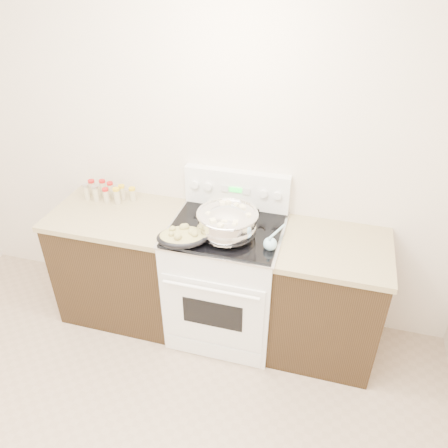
% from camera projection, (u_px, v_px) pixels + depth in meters
% --- Properties ---
extents(room_shell, '(4.10, 3.60, 2.75)m').
position_uv_depth(room_shell, '(15.00, 247.00, 1.47)').
color(room_shell, silver).
rests_on(room_shell, ground).
extents(counter_left, '(0.93, 0.67, 0.92)m').
position_uv_depth(counter_left, '(124.00, 262.00, 3.41)').
color(counter_left, black).
rests_on(counter_left, ground).
extents(counter_right, '(0.73, 0.67, 0.92)m').
position_uv_depth(counter_right, '(326.00, 299.00, 3.06)').
color(counter_right, black).
rests_on(counter_right, ground).
extents(kitchen_range, '(0.78, 0.73, 1.22)m').
position_uv_depth(kitchen_range, '(226.00, 278.00, 3.20)').
color(kitchen_range, white).
rests_on(kitchen_range, ground).
extents(mixing_bowl, '(0.41, 0.41, 0.23)m').
position_uv_depth(mixing_bowl, '(227.00, 224.00, 2.82)').
color(mixing_bowl, silver).
rests_on(mixing_bowl, kitchen_range).
extents(roasting_pan, '(0.39, 0.33, 0.11)m').
position_uv_depth(roasting_pan, '(183.00, 236.00, 2.78)').
color(roasting_pan, black).
rests_on(roasting_pan, kitchen_range).
extents(baking_sheet, '(0.43, 0.38, 0.06)m').
position_uv_depth(baking_sheet, '(232.00, 204.00, 3.18)').
color(baking_sheet, black).
rests_on(baking_sheet, kitchen_range).
extents(wooden_spoon, '(0.14, 0.24, 0.04)m').
position_uv_depth(wooden_spoon, '(208.00, 235.00, 2.86)').
color(wooden_spoon, tan).
rests_on(wooden_spoon, kitchen_range).
extents(blue_ladle, '(0.10, 0.29, 0.11)m').
position_uv_depth(blue_ladle, '(271.00, 243.00, 2.74)').
color(blue_ladle, '#A0D5EE').
rests_on(blue_ladle, kitchen_range).
extents(spice_jars, '(0.40, 0.14, 0.13)m').
position_uv_depth(spice_jars, '(107.00, 192.00, 3.29)').
color(spice_jars, '#BFB28C').
rests_on(spice_jars, counter_left).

